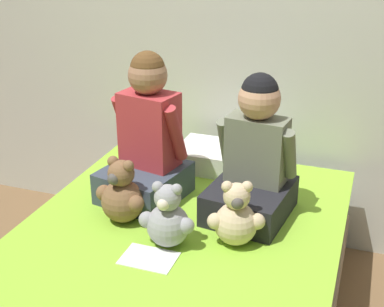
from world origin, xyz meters
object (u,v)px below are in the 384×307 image
object	(u,v)px
teddy_bear_held_by_right_child	(236,218)
sign_card	(149,258)
child_on_left	(147,141)
bed	(165,303)
child_on_right	(254,161)
teddy_bear_between_children	(167,219)
pillow_at_headboard	(223,158)
teddy_bear_held_by_left_child	(122,195)

from	to	relation	value
teddy_bear_held_by_right_child	sign_card	size ratio (longest dim) A/B	1.31
child_on_left	bed	bearing A→B (deg)	-47.76
child_on_right	teddy_bear_between_children	xyz separation A→B (m)	(-0.26, -0.37, -0.13)
child_on_right	teddy_bear_held_by_right_child	distance (m)	0.30
child_on_left	pillow_at_headboard	world-z (taller)	child_on_left
teddy_bear_held_by_left_child	teddy_bear_held_by_right_child	xyz separation A→B (m)	(0.50, -0.01, -0.01)
child_on_right	teddy_bear_held_by_left_child	distance (m)	0.58
teddy_bear_held_by_right_child	child_on_left	bearing A→B (deg)	132.94
bed	child_on_left	bearing A→B (deg)	120.68
teddy_bear_held_by_left_child	teddy_bear_between_children	world-z (taller)	teddy_bear_held_by_left_child
child_on_right	pillow_at_headboard	xyz separation A→B (m)	(-0.25, 0.40, -0.19)
pillow_at_headboard	teddy_bear_held_by_left_child	bearing A→B (deg)	-111.07
child_on_right	teddy_bear_between_children	distance (m)	0.47
teddy_bear_held_by_left_child	teddy_bear_between_children	bearing A→B (deg)	-10.02
child_on_left	teddy_bear_between_children	xyz separation A→B (m)	(0.25, -0.37, -0.16)
pillow_at_headboard	child_on_left	bearing A→B (deg)	-121.65
child_on_left	teddy_bear_held_by_right_child	size ratio (longest dim) A/B	2.48
bed	teddy_bear_between_children	bearing A→B (deg)	91.76
child_on_right	sign_card	xyz separation A→B (m)	(-0.29, -0.49, -0.25)
sign_card	teddy_bear_held_by_left_child	bearing A→B (deg)	133.92
child_on_right	child_on_left	bearing A→B (deg)	-172.87
bed	pillow_at_headboard	xyz separation A→B (m)	(0.00, 0.82, 0.31)
bed	child_on_left	size ratio (longest dim) A/B	2.92
bed	teddy_bear_held_by_left_child	bearing A→B (deg)	148.12
bed	child_on_right	world-z (taller)	child_on_right
teddy_bear_held_by_right_child	teddy_bear_between_children	world-z (taller)	teddy_bear_held_by_right_child
sign_card	bed	bearing A→B (deg)	65.16
bed	child_on_right	distance (m)	0.70
sign_card	child_on_left	bearing A→B (deg)	113.68
teddy_bear_held_by_right_child	pillow_at_headboard	size ratio (longest dim) A/B	0.59
bed	teddy_bear_held_by_right_child	world-z (taller)	teddy_bear_held_by_right_child
pillow_at_headboard	sign_card	world-z (taller)	pillow_at_headboard
teddy_bear_between_children	bed	bearing A→B (deg)	-90.82
teddy_bear_held_by_left_child	teddy_bear_between_children	xyz separation A→B (m)	(0.25, -0.11, -0.01)
teddy_bear_between_children	pillow_at_headboard	bearing A→B (deg)	87.30
pillow_at_headboard	teddy_bear_held_by_right_child	bearing A→B (deg)	-69.42
teddy_bear_held_by_left_child	pillow_at_headboard	world-z (taller)	teddy_bear_held_by_left_child
teddy_bear_held_by_right_child	pillow_at_headboard	distance (m)	0.72
child_on_left	child_on_right	bearing A→B (deg)	11.53
child_on_left	teddy_bear_held_by_left_child	size ratio (longest dim) A/B	2.33
teddy_bear_between_children	child_on_right	bearing A→B (deg)	52.59
bed	teddy_bear_held_by_left_child	xyz separation A→B (m)	(-0.25, 0.16, 0.38)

